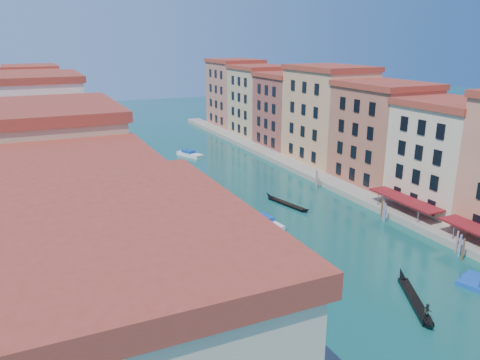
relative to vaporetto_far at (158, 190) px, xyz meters
name	(u,v)px	position (x,y,z in m)	size (l,w,h in m)	color
left_bank_palazzos	(47,151)	(-16.80, 0.37, 8.41)	(12.80, 128.40, 21.00)	#D3B590
right_bank_palazzos	(345,124)	(39.20, 0.69, 8.45)	(12.80, 128.40, 21.00)	#AC3E36
quay	(309,173)	(31.20, 0.69, -0.80)	(4.00, 140.00, 1.00)	gray
mooring_poles_right	(442,238)	(28.30, -35.51, 0.00)	(1.44, 54.24, 3.20)	brown
vaporetto_far	(158,190)	(0.00, 0.00, 0.00)	(7.52, 19.86, 2.89)	white
gondola_fore	(261,244)	(7.02, -25.26, -0.94)	(3.60, 10.43, 2.12)	black
gondola_right	(415,300)	(15.11, -44.36, -0.86)	(6.20, 10.68, 2.32)	black
gondola_far	(286,203)	(18.12, -12.70, -0.99)	(3.30, 10.55, 1.51)	black
motorboat_mid	(266,222)	(11.05, -18.97, -0.78)	(2.88, 6.72, 1.35)	white
motorboat_far	(190,154)	(14.50, 25.70, -0.74)	(4.75, 7.21, 1.43)	white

